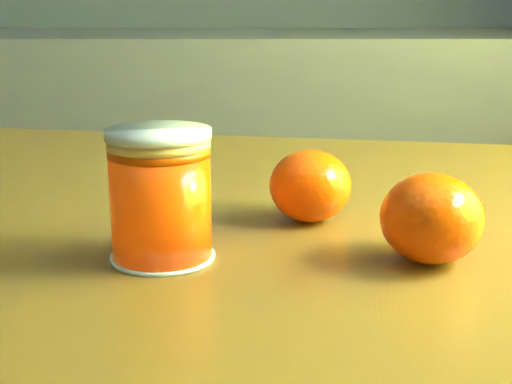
{
  "coord_description": "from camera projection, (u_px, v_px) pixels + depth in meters",
  "views": [
    {
      "loc": [
        0.75,
        -0.42,
        0.99
      ],
      "look_at": [
        0.76,
        0.06,
        0.85
      ],
      "focal_mm": 50.0,
      "sensor_mm": 36.0,
      "label": 1
    }
  ],
  "objects": [
    {
      "name": "table",
      "position": [
        256.0,
        342.0,
        0.6
      ],
      "size": [
        1.2,
        0.95,
        0.81
      ],
      "rotation": [
        0.0,
        0.0,
        -0.2
      ],
      "color": "brown",
      "rests_on": "ground"
    },
    {
      "name": "juice_glass",
      "position": [
        161.0,
        196.0,
        0.49
      ],
      "size": [
        0.07,
        0.07,
        0.09
      ],
      "rotation": [
        0.0,
        0.0,
        -0.25
      ],
      "color": "#FF4305",
      "rests_on": "table"
    },
    {
      "name": "orange_front",
      "position": [
        310.0,
        186.0,
        0.58
      ],
      "size": [
        0.09,
        0.09,
        0.06
      ],
      "primitive_type": "ellipsoid",
      "rotation": [
        0.0,
        0.0,
        0.41
      ],
      "color": "#EA4A04",
      "rests_on": "table"
    },
    {
      "name": "orange_back",
      "position": [
        432.0,
        218.0,
        0.49
      ],
      "size": [
        0.09,
        0.09,
        0.06
      ],
      "primitive_type": "ellipsoid",
      "rotation": [
        0.0,
        0.0,
        -0.38
      ],
      "color": "#EA4A04",
      "rests_on": "table"
    }
  ]
}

